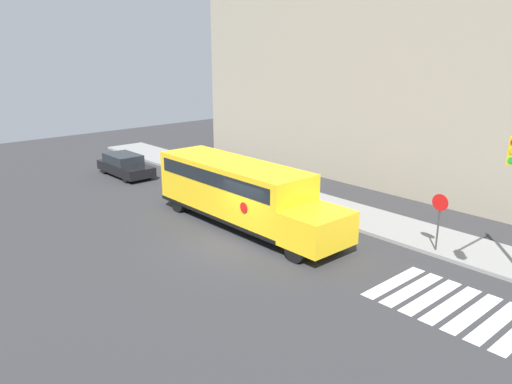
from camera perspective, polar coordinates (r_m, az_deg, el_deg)
name	(u,v)px	position (r m, az deg, el deg)	size (l,w,h in m)	color
ground_plane	(235,245)	(20.68, -2.44, -6.05)	(60.00, 60.00, 0.00)	#333335
sidewalk_strip	(336,210)	(25.00, 9.16, -2.03)	(44.00, 3.00, 0.15)	gray
building_backdrop	(419,71)	(29.13, 18.13, 12.96)	(32.00, 4.00, 13.06)	#9E937F
crosswalk_stripes	(451,305)	(17.35, 21.44, -11.90)	(4.70, 3.20, 0.01)	white
school_bus	(240,190)	(22.44, -1.85, 0.22)	(10.33, 2.57, 2.85)	yellow
parked_car	(125,165)	(32.31, -14.75, 2.98)	(4.41, 1.77, 1.36)	black
stop_sign	(439,215)	(20.53, 20.19, -2.47)	(0.66, 0.10, 2.45)	#38383A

